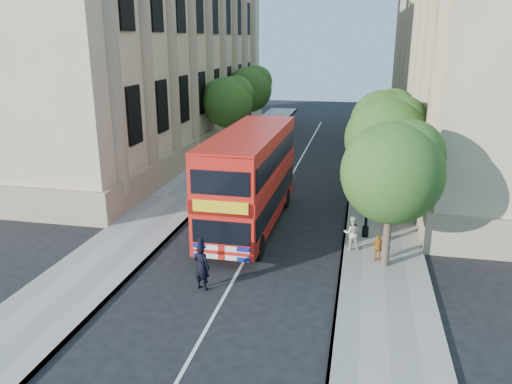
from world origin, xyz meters
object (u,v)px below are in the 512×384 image
Objects in this scene: police_constable at (202,267)px; woman_pedestrian at (352,233)px; double_decker_bus at (250,176)px; lamp_post at (368,188)px; box_van at (243,177)px.

police_constable is 7.13m from woman_pedestrian.
police_constable is at bearing 33.19° from woman_pedestrian.
police_constable reaches higher than woman_pedestrian.
double_decker_bus is 5.69m from woman_pedestrian.
lamp_post is at bearing -118.46° from woman_pedestrian.
box_van is at bearing -68.04° from police_constable.
double_decker_bus is 6.78× the size of woman_pedestrian.
double_decker_bus is 6.95m from police_constable.
lamp_post is 3.40× the size of woman_pedestrian.
woman_pedestrian is (5.37, 4.70, -0.03)m from police_constable.
box_van is (-1.47, 4.65, -1.34)m from double_decker_bus.
double_decker_bus is (-5.62, 0.43, 0.11)m from lamp_post.
police_constable is at bearing -133.42° from lamp_post.
double_decker_bus is 5.06m from box_van.
police_constable is 1.19× the size of woman_pedestrian.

